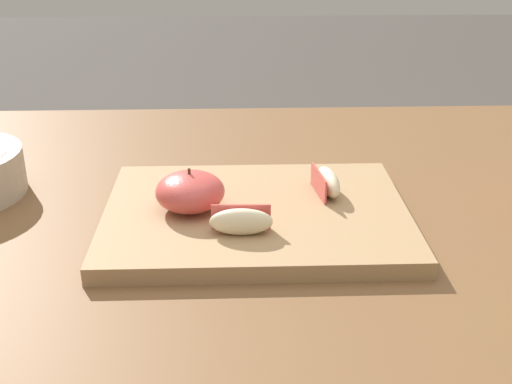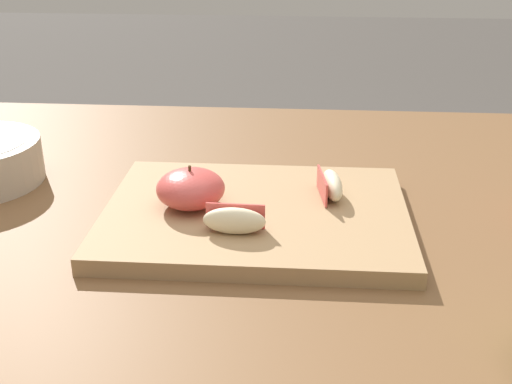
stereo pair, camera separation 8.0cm
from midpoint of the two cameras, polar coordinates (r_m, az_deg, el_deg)
dining_table at (r=0.87m, az=-3.98°, el=-8.46°), size 1.20×0.97×0.73m
cutting_board at (r=0.81m, az=-2.82°, el=-2.03°), size 0.38×0.28×0.02m
apple_half_skin_up at (r=0.81m, az=-8.63°, el=0.11°), size 0.09×0.09×0.05m
apple_wedge_middle at (r=0.84m, az=3.59°, el=0.82°), size 0.04×0.08×0.03m
apple_wedge_front at (r=0.74m, az=-4.75°, el=-2.66°), size 0.07×0.03×0.03m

